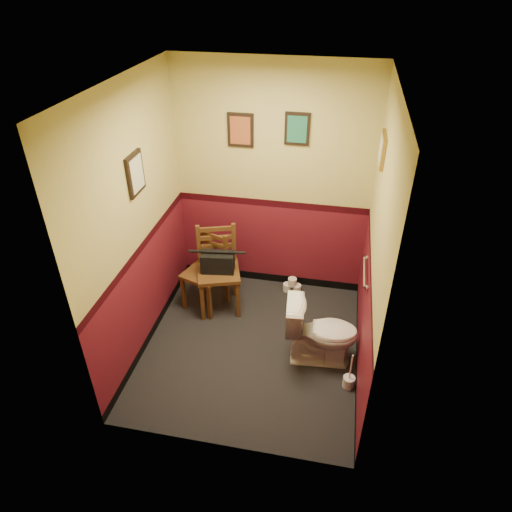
{
  "coord_description": "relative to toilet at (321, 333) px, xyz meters",
  "views": [
    {
      "loc": [
        0.73,
        -3.45,
        3.5
      ],
      "look_at": [
        0.0,
        0.25,
        1.0
      ],
      "focal_mm": 32.0,
      "sensor_mm": 36.0,
      "label": 1
    }
  ],
  "objects": [
    {
      "name": "tp_stack",
      "position": [
        -0.42,
        1.07,
        -0.28
      ],
      "size": [
        0.22,
        0.12,
        0.2
      ],
      "color": "silver",
      "rests_on": "floor"
    },
    {
      "name": "framed_print_back_a",
      "position": [
        -1.07,
        1.21,
        1.59
      ],
      "size": [
        0.28,
        0.04,
        0.36
      ],
      "color": "black",
      "rests_on": "wall_back"
    },
    {
      "name": "toilet_brush",
      "position": [
        0.31,
        -0.31,
        -0.29
      ],
      "size": [
        0.12,
        0.12,
        0.42
      ],
      "color": "silver",
      "rests_on": "floor"
    },
    {
      "name": "framed_print_left",
      "position": [
        -1.8,
        0.13,
        1.49
      ],
      "size": [
        0.04,
        0.3,
        0.38
      ],
      "color": "black",
      "rests_on": "wall_left"
    },
    {
      "name": "framed_print_right",
      "position": [
        0.36,
        0.63,
        1.69
      ],
      "size": [
        0.04,
        0.34,
        0.28
      ],
      "color": "olive",
      "rests_on": "wall_right"
    },
    {
      "name": "wall_front",
      "position": [
        -0.72,
        -1.17,
        0.99
      ],
      "size": [
        2.2,
        0.0,
        2.7
      ],
      "primitive_type": "cube",
      "rotation": [
        -1.57,
        0.0,
        0.0
      ],
      "color": "maroon",
      "rests_on": "ground"
    },
    {
      "name": "chair_left",
      "position": [
        -1.37,
        0.65,
        0.1
      ],
      "size": [
        0.54,
        0.54,
        0.91
      ],
      "rotation": [
        0.0,
        0.0,
        -0.33
      ],
      "color": "brown",
      "rests_on": "floor"
    },
    {
      "name": "grab_bar",
      "position": [
        0.35,
        0.28,
        0.59
      ],
      "size": [
        0.05,
        0.56,
        0.06
      ],
      "color": "silver",
      "rests_on": "wall_right"
    },
    {
      "name": "wall_left",
      "position": [
        -1.82,
        0.03,
        0.99
      ],
      "size": [
        0.0,
        2.4,
        2.7
      ],
      "primitive_type": "cube",
      "rotation": [
        1.57,
        0.0,
        1.57
      ],
      "color": "maroon",
      "rests_on": "ground"
    },
    {
      "name": "floor",
      "position": [
        -0.72,
        0.03,
        -0.36
      ],
      "size": [
        2.2,
        2.4,
        0.0
      ],
      "primitive_type": "cube",
      "color": "black",
      "rests_on": "ground"
    },
    {
      "name": "handbag",
      "position": [
        -1.22,
        0.61,
        0.28
      ],
      "size": [
        0.39,
        0.23,
        0.27
      ],
      "rotation": [
        0.0,
        0.0,
        0.13
      ],
      "color": "black",
      "rests_on": "chair_right"
    },
    {
      "name": "wall_back",
      "position": [
        -0.72,
        1.23,
        0.99
      ],
      "size": [
        2.2,
        0.0,
        2.7
      ],
      "primitive_type": "cube",
      "rotation": [
        1.57,
        0.0,
        0.0
      ],
      "color": "maroon",
      "rests_on": "ground"
    },
    {
      "name": "framed_print_back_b",
      "position": [
        -0.47,
        1.21,
        1.64
      ],
      "size": [
        0.26,
        0.04,
        0.34
      ],
      "color": "black",
      "rests_on": "wall_back"
    },
    {
      "name": "wall_right",
      "position": [
        0.38,
        0.03,
        0.99
      ],
      "size": [
        0.0,
        2.4,
        2.7
      ],
      "primitive_type": "cube",
      "rotation": [
        1.57,
        0.0,
        -1.57
      ],
      "color": "maroon",
      "rests_on": "ground"
    },
    {
      "name": "chair_right",
      "position": [
        -1.23,
        0.65,
        0.14
      ],
      "size": [
        0.59,
        0.59,
        1.0
      ],
      "rotation": [
        0.0,
        0.0,
        0.31
      ],
      "color": "brown",
      "rests_on": "floor"
    },
    {
      "name": "toilet",
      "position": [
        0.0,
        0.0,
        0.0
      ],
      "size": [
        0.76,
        0.47,
        0.72
      ],
      "primitive_type": "imported",
      "rotation": [
        0.0,
        0.0,
        1.66
      ],
      "color": "white",
      "rests_on": "floor"
    },
    {
      "name": "ceiling",
      "position": [
        -0.72,
        0.03,
        2.34
      ],
      "size": [
        2.2,
        2.4,
        0.0
      ],
      "primitive_type": "cube",
      "rotation": [
        3.14,
        0.0,
        0.0
      ],
      "color": "silver",
      "rests_on": "ground"
    }
  ]
}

